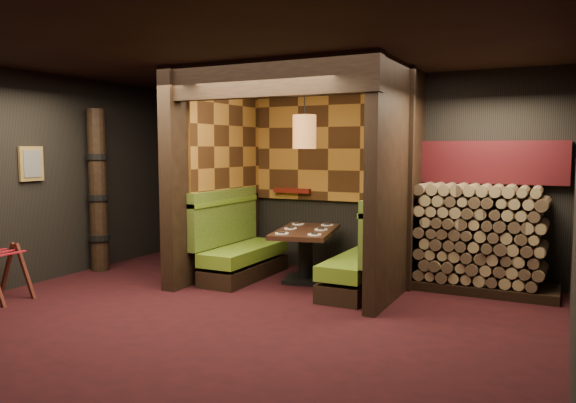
# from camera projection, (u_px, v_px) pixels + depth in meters

# --- Properties ---
(floor) EXTENTS (6.50, 5.50, 0.02)m
(floor) POSITION_uv_depth(u_px,v_px,m) (234.00, 318.00, 6.08)
(floor) COLOR black
(floor) RESTS_ON ground
(ceiling) EXTENTS (6.50, 5.50, 0.02)m
(ceiling) POSITION_uv_depth(u_px,v_px,m) (232.00, 48.00, 5.81)
(ceiling) COLOR black
(ceiling) RESTS_ON ground
(wall_back) EXTENTS (6.50, 0.02, 2.85)m
(wall_back) POSITION_uv_depth(u_px,v_px,m) (332.00, 175.00, 8.40)
(wall_back) COLOR black
(wall_back) RESTS_ON ground
(wall_left) EXTENTS (0.02, 5.50, 2.85)m
(wall_left) POSITION_uv_depth(u_px,v_px,m) (23.00, 179.00, 7.39)
(wall_left) COLOR black
(wall_left) RESTS_ON ground
(partition_left) EXTENTS (0.20, 2.20, 2.85)m
(partition_left) POSITION_uv_depth(u_px,v_px,m) (215.00, 176.00, 8.01)
(partition_left) COLOR black
(partition_left) RESTS_ON floor
(partition_right) EXTENTS (0.15, 2.10, 2.85)m
(partition_right) POSITION_uv_depth(u_px,v_px,m) (397.00, 181.00, 6.87)
(partition_right) COLOR black
(partition_right) RESTS_ON floor
(header_beam) EXTENTS (2.85, 0.18, 0.44)m
(header_beam) POSITION_uv_depth(u_px,v_px,m) (263.00, 78.00, 6.46)
(header_beam) COLOR black
(header_beam) RESTS_ON partition_left
(tapa_back_panel) EXTENTS (2.40, 0.06, 1.55)m
(tapa_back_panel) POSITION_uv_depth(u_px,v_px,m) (329.00, 149.00, 8.33)
(tapa_back_panel) COLOR #945E20
(tapa_back_panel) RESTS_ON wall_back
(tapa_side_panel) EXTENTS (0.04, 1.85, 1.45)m
(tapa_side_panel) POSITION_uv_depth(u_px,v_px,m) (228.00, 147.00, 8.07)
(tapa_side_panel) COLOR #945E20
(tapa_side_panel) RESTS_ON partition_left
(lacquer_shelf) EXTENTS (0.60, 0.12, 0.07)m
(lacquer_shelf) POSITION_uv_depth(u_px,v_px,m) (292.00, 191.00, 8.59)
(lacquer_shelf) COLOR #5D130D
(lacquer_shelf) RESTS_ON wall_back
(booth_bench_left) EXTENTS (0.68, 1.60, 1.14)m
(booth_bench_left) POSITION_uv_depth(u_px,v_px,m) (238.00, 249.00, 7.93)
(booth_bench_left) COLOR black
(booth_bench_left) RESTS_ON floor
(booth_bench_right) EXTENTS (0.68, 1.60, 1.14)m
(booth_bench_right) POSITION_uv_depth(u_px,v_px,m) (366.00, 261.00, 7.09)
(booth_bench_right) COLOR black
(booth_bench_right) RESTS_ON floor
(dining_table) EXTENTS (1.02, 1.50, 0.72)m
(dining_table) POSITION_uv_depth(u_px,v_px,m) (306.00, 246.00, 7.66)
(dining_table) COLOR black
(dining_table) RESTS_ON floor
(place_settings) EXTENTS (0.81, 1.19, 0.03)m
(place_settings) POSITION_uv_depth(u_px,v_px,m) (306.00, 229.00, 7.64)
(place_settings) COLOR white
(place_settings) RESTS_ON dining_table
(pendant_lamp) EXTENTS (0.31, 0.31, 1.03)m
(pendant_lamp) POSITION_uv_depth(u_px,v_px,m) (304.00, 132.00, 7.47)
(pendant_lamp) COLOR #9B5E2D
(pendant_lamp) RESTS_ON ceiling
(framed_picture) EXTENTS (0.05, 0.36, 0.46)m
(framed_picture) POSITION_uv_depth(u_px,v_px,m) (31.00, 164.00, 7.45)
(framed_picture) COLOR olive
(framed_picture) RESTS_ON wall_left
(luggage_rack) EXTENTS (0.66, 0.47, 0.71)m
(luggage_rack) POSITION_uv_depth(u_px,v_px,m) (1.00, 271.00, 6.74)
(luggage_rack) COLOR #401710
(luggage_rack) RESTS_ON floor
(totem_column) EXTENTS (0.31, 0.31, 2.40)m
(totem_column) POSITION_uv_depth(u_px,v_px,m) (98.00, 192.00, 8.30)
(totem_column) COLOR black
(totem_column) RESTS_ON floor
(firewood_stack) EXTENTS (1.73, 0.70, 1.36)m
(firewood_stack) POSITION_uv_depth(u_px,v_px,m) (487.00, 239.00, 7.08)
(firewood_stack) COLOR black
(firewood_stack) RESTS_ON floor
(mosaic_header) EXTENTS (1.83, 0.10, 0.56)m
(mosaic_header) POSITION_uv_depth(u_px,v_px,m) (492.00, 162.00, 7.29)
(mosaic_header) COLOR maroon
(mosaic_header) RESTS_ON wall_back
(bay_front_post) EXTENTS (0.08, 0.08, 2.85)m
(bay_front_post) POSITION_uv_depth(u_px,v_px,m) (410.00, 180.00, 7.07)
(bay_front_post) COLOR black
(bay_front_post) RESTS_ON floor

